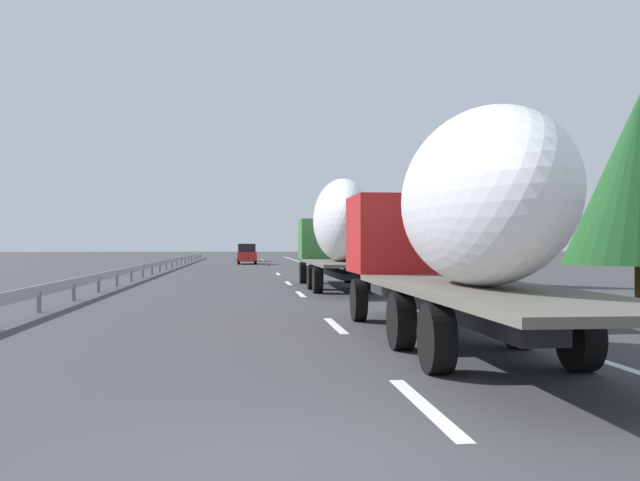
% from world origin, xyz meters
% --- Properties ---
extents(ground_plane, '(260.00, 260.00, 0.00)m').
position_xyz_m(ground_plane, '(40.00, 0.00, 0.00)').
color(ground_plane, '#38383A').
extents(lane_stripe_0, '(3.20, 0.20, 0.01)m').
position_xyz_m(lane_stripe_0, '(2.00, -1.80, 0.00)').
color(lane_stripe_0, white).
rests_on(lane_stripe_0, ground_plane).
extents(lane_stripe_1, '(3.20, 0.20, 0.01)m').
position_xyz_m(lane_stripe_1, '(10.33, -1.80, 0.00)').
color(lane_stripe_1, white).
rests_on(lane_stripe_1, ground_plane).
extents(lane_stripe_2, '(3.20, 0.20, 0.01)m').
position_xyz_m(lane_stripe_2, '(20.79, -1.80, 0.00)').
color(lane_stripe_2, white).
rests_on(lane_stripe_2, ground_plane).
extents(lane_stripe_3, '(3.20, 0.20, 0.01)m').
position_xyz_m(lane_stripe_3, '(28.41, -1.80, 0.00)').
color(lane_stripe_3, white).
rests_on(lane_stripe_3, ground_plane).
extents(lane_stripe_4, '(3.20, 0.20, 0.01)m').
position_xyz_m(lane_stripe_4, '(39.09, -1.80, 0.00)').
color(lane_stripe_4, white).
rests_on(lane_stripe_4, ground_plane).
extents(lane_stripe_5, '(3.20, 0.20, 0.01)m').
position_xyz_m(lane_stripe_5, '(56.25, -1.80, 0.00)').
color(lane_stripe_5, white).
rests_on(lane_stripe_5, ground_plane).
extents(lane_stripe_6, '(3.20, 0.20, 0.01)m').
position_xyz_m(lane_stripe_6, '(56.54, -1.80, 0.00)').
color(lane_stripe_6, white).
rests_on(lane_stripe_6, ground_plane).
extents(lane_stripe_7, '(3.20, 0.20, 0.01)m').
position_xyz_m(lane_stripe_7, '(75.72, -1.80, 0.00)').
color(lane_stripe_7, white).
rests_on(lane_stripe_7, ground_plane).
extents(lane_stripe_8, '(3.20, 0.20, 0.01)m').
position_xyz_m(lane_stripe_8, '(83.27, -1.80, 0.00)').
color(lane_stripe_8, white).
rests_on(lane_stripe_8, ground_plane).
extents(edge_line_right, '(110.00, 0.20, 0.01)m').
position_xyz_m(edge_line_right, '(45.00, -5.50, 0.00)').
color(edge_line_right, white).
rests_on(edge_line_right, ground_plane).
extents(truck_lead, '(12.95, 2.55, 4.54)m').
position_xyz_m(truck_lead, '(23.66, -3.60, 2.54)').
color(truck_lead, '#387038').
rests_on(truck_lead, ground_plane).
extents(truck_trailing, '(13.37, 2.55, 4.15)m').
position_xyz_m(truck_trailing, '(6.72, -3.60, 2.36)').
color(truck_trailing, '#B21919').
rests_on(truck_trailing, ground_plane).
extents(car_silver_hatch, '(4.33, 1.90, 1.93)m').
position_xyz_m(car_silver_hatch, '(73.82, 0.19, 0.96)').
color(car_silver_hatch, '#ADB2B7').
rests_on(car_silver_hatch, ground_plane).
extents(car_red_compact, '(4.65, 1.77, 1.91)m').
position_xyz_m(car_red_compact, '(61.67, 0.07, 0.96)').
color(car_red_compact, red).
rests_on(car_red_compact, ground_plane).
extents(road_sign, '(0.10, 0.90, 3.20)m').
position_xyz_m(road_sign, '(45.40, -6.70, 2.21)').
color(road_sign, gray).
rests_on(road_sign, ground_plane).
extents(tree_0, '(3.09, 3.09, 6.42)m').
position_xyz_m(tree_0, '(84.83, -12.53, 4.06)').
color(tree_0, '#472D19').
rests_on(tree_0, ground_plane).
extents(tree_2, '(2.83, 2.83, 6.10)m').
position_xyz_m(tree_2, '(64.24, -12.71, 3.70)').
color(tree_2, '#472D19').
rests_on(tree_2, ground_plane).
extents(tree_3, '(3.79, 3.79, 6.88)m').
position_xyz_m(tree_3, '(25.92, -10.09, 4.29)').
color(tree_3, '#472D19').
rests_on(tree_3, ground_plane).
extents(tree_4, '(3.63, 3.63, 5.49)m').
position_xyz_m(tree_4, '(46.38, -12.24, 3.43)').
color(tree_4, '#472D19').
rests_on(tree_4, ground_plane).
extents(guardrail_median, '(94.00, 0.10, 0.76)m').
position_xyz_m(guardrail_median, '(43.00, 6.00, 0.58)').
color(guardrail_median, '#9EA0A5').
rests_on(guardrail_median, ground_plane).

